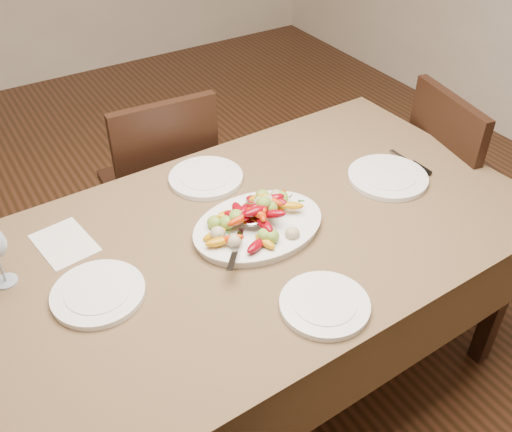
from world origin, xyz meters
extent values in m
plane|color=#3E2212|center=(0.00, 0.00, 0.00)|extent=(6.00, 6.00, 0.00)
cube|color=brown|center=(0.10, -0.22, 0.38)|extent=(1.88, 1.10, 0.76)
ellipsoid|color=white|center=(0.10, -0.22, 0.77)|extent=(0.43, 0.33, 0.02)
cylinder|color=white|center=(-0.42, -0.23, 0.77)|extent=(0.26, 0.26, 0.02)
cylinder|color=white|center=(0.65, -0.22, 0.77)|extent=(0.28, 0.28, 0.02)
cylinder|color=white|center=(0.10, 0.11, 0.77)|extent=(0.26, 0.26, 0.02)
cylinder|color=white|center=(0.08, -0.60, 0.77)|extent=(0.25, 0.25, 0.02)
cube|color=silver|center=(-0.44, 0.04, 0.76)|extent=(0.18, 0.23, 0.00)
camera|label=1|loc=(-0.64, -1.40, 1.91)|focal=40.00mm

